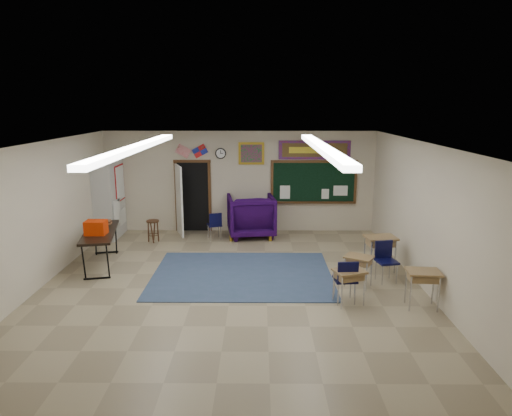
{
  "coord_description": "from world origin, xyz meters",
  "views": [
    {
      "loc": [
        0.59,
        -8.89,
        3.77
      ],
      "look_at": [
        0.51,
        1.5,
        1.39
      ],
      "focal_mm": 32.0,
      "sensor_mm": 36.0,
      "label": 1
    }
  ],
  "objects_px": {
    "student_desk_front_left": "(358,270)",
    "wooden_stool": "(153,231)",
    "wingback_armchair": "(251,216)",
    "folding_table": "(101,247)",
    "student_desk_front_right": "(380,252)"
  },
  "relations": [
    {
      "from": "student_desk_front_right",
      "to": "folding_table",
      "type": "relative_size",
      "value": 0.38
    },
    {
      "from": "wingback_armchair",
      "to": "student_desk_front_right",
      "type": "distance_m",
      "value": 4.13
    },
    {
      "from": "folding_table",
      "to": "wooden_stool",
      "type": "xyz_separation_m",
      "value": [
        0.8,
        1.92,
        -0.15
      ]
    },
    {
      "from": "student_desk_front_left",
      "to": "student_desk_front_right",
      "type": "relative_size",
      "value": 0.85
    },
    {
      "from": "student_desk_front_left",
      "to": "wooden_stool",
      "type": "height_order",
      "value": "student_desk_front_left"
    },
    {
      "from": "student_desk_front_right",
      "to": "wooden_stool",
      "type": "height_order",
      "value": "student_desk_front_right"
    },
    {
      "from": "folding_table",
      "to": "wooden_stool",
      "type": "distance_m",
      "value": 2.08
    },
    {
      "from": "student_desk_front_left",
      "to": "folding_table",
      "type": "relative_size",
      "value": 0.32
    },
    {
      "from": "folding_table",
      "to": "wooden_stool",
      "type": "height_order",
      "value": "folding_table"
    },
    {
      "from": "wingback_armchair",
      "to": "wooden_stool",
      "type": "bearing_deg",
      "value": 4.73
    },
    {
      "from": "folding_table",
      "to": "wooden_stool",
      "type": "relative_size",
      "value": 3.5
    },
    {
      "from": "student_desk_front_left",
      "to": "folding_table",
      "type": "xyz_separation_m",
      "value": [
        -5.84,
        1.23,
        0.09
      ]
    },
    {
      "from": "wingback_armchair",
      "to": "folding_table",
      "type": "bearing_deg",
      "value": 27.81
    },
    {
      "from": "wingback_armchair",
      "to": "student_desk_front_right",
      "type": "relative_size",
      "value": 1.63
    },
    {
      "from": "wingback_armchair",
      "to": "wooden_stool",
      "type": "height_order",
      "value": "wingback_armchair"
    }
  ]
}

